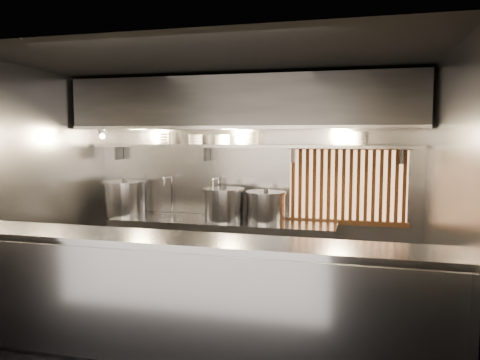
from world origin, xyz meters
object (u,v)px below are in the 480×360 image
at_px(pendant_bulb, 238,140).
at_px(stock_pot_mid, 266,207).
at_px(heat_lamp, 101,132).
at_px(stock_pot_left, 125,198).
at_px(stock_pot_right, 224,204).

distance_m(pendant_bulb, stock_pot_mid, 0.94).
xyz_separation_m(heat_lamp, stock_pot_left, (0.15, 0.32, -0.93)).
bearing_deg(stock_pot_mid, heat_lamp, -171.94).
relative_size(stock_pot_left, stock_pot_right, 1.02).
bearing_deg(stock_pot_right, stock_pot_left, 177.56).
distance_m(stock_pot_left, stock_pot_right, 1.49).
xyz_separation_m(pendant_bulb, stock_pot_right, (-0.17, -0.09, -0.84)).
bearing_deg(stock_pot_right, pendant_bulb, 29.30).
distance_m(stock_pot_mid, stock_pot_right, 0.55).
bearing_deg(stock_pot_mid, stock_pot_left, 179.69).
xyz_separation_m(heat_lamp, pendant_bulb, (1.80, 0.35, -0.11)).
height_order(heat_lamp, stock_pot_left, heat_lamp).
relative_size(stock_pot_left, stock_pot_mid, 1.38).
xyz_separation_m(stock_pot_mid, stock_pot_right, (-0.55, -0.05, 0.02)).
distance_m(heat_lamp, stock_pot_right, 1.91).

